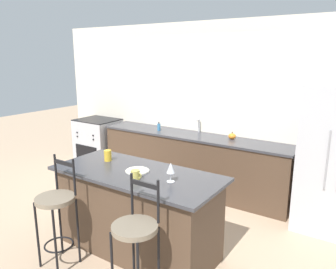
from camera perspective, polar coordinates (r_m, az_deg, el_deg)
ground_plane at (r=5.29m, az=2.28°, el=-10.63°), size 18.00×18.00×0.00m
wall_back at (r=5.45m, az=5.97°, el=4.86°), size 6.00×0.07×2.70m
back_counter at (r=5.40m, az=4.27°, el=-4.80°), size 3.26×0.62×0.94m
sink_faucet at (r=5.40m, az=5.35°, el=1.82°), size 0.02×0.13×0.22m
kitchen_island at (r=3.77m, az=-5.33°, el=-13.19°), size 1.90×0.85×0.94m
oven_range at (r=6.59m, az=-11.98°, el=-1.53°), size 0.77×0.68×0.97m
bar_stool_near at (r=3.63m, az=-18.83°, el=-12.26°), size 0.40×0.40×1.17m
bar_stool_far at (r=2.96m, az=-5.64°, el=-17.80°), size 0.40×0.40×1.17m
dinner_plate at (r=3.60m, az=-5.36°, el=-6.28°), size 0.26×0.26×0.02m
wine_glass at (r=3.26m, az=0.47°, el=-5.91°), size 0.08×0.08×0.20m
coffee_mug at (r=3.36m, az=-5.68°, el=-7.00°), size 0.13×0.09×0.10m
tumbler_cup at (r=3.98m, az=-10.44°, el=-3.62°), size 0.09×0.09×0.13m
pumpkin_decoration at (r=5.05m, az=11.10°, el=-0.29°), size 0.11×0.11×0.11m
soap_bottle at (r=5.53m, az=-1.60°, el=1.33°), size 0.05×0.05×0.15m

